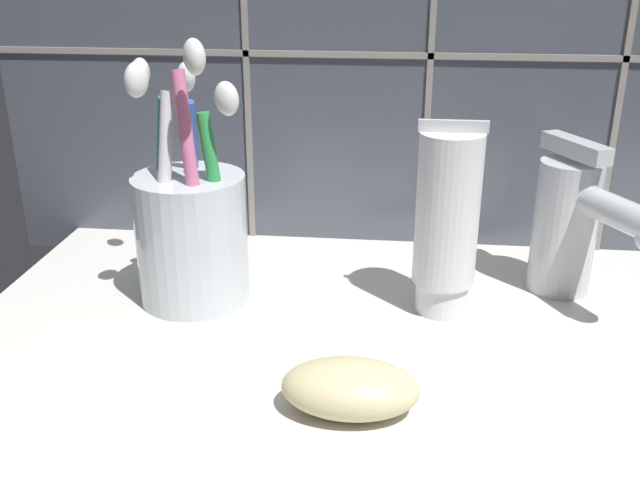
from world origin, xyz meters
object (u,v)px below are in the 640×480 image
(toothpaste_tube, at_px, (447,221))
(soap_bar, at_px, (350,388))
(toothbrush_cup, at_px, (191,230))
(sink_faucet, at_px, (572,222))

(toothpaste_tube, xyz_separation_m, soap_bar, (-0.06, -0.13, -0.05))
(toothbrush_cup, bearing_deg, sink_faucet, 8.11)
(toothpaste_tube, distance_m, sink_faucet, 0.10)
(toothbrush_cup, height_order, sink_faucet, toothbrush_cup)
(toothpaste_tube, bearing_deg, soap_bar, -113.58)
(toothpaste_tube, height_order, sink_faucet, toothpaste_tube)
(toothbrush_cup, bearing_deg, soap_bar, -46.15)
(toothpaste_tube, distance_m, soap_bar, 0.15)
(sink_faucet, relative_size, soap_bar, 1.51)
(toothpaste_tube, bearing_deg, toothbrush_cup, 179.96)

